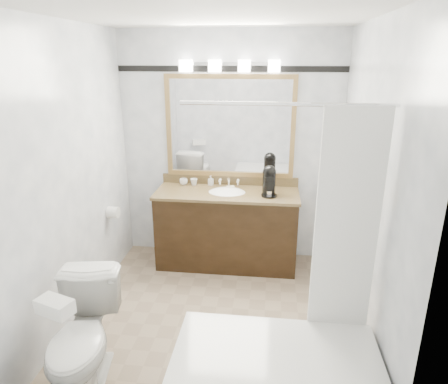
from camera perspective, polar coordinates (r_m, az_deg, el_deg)
The scene contains 14 objects.
room at distance 3.18m, azimuth -1.59°, elevation 1.00°, with size 2.42×2.62×2.52m.
vanity at distance 4.41m, azimuth 0.41°, elevation -5.00°, with size 1.53×0.58×0.97m.
mirror at distance 4.36m, azimuth 0.84°, elevation 9.28°, with size 1.40×0.04×1.10m.
vanity_light_bar at distance 4.24m, azimuth 0.80°, elevation 17.62°, with size 1.02×0.14×0.12m.
accent_stripe at distance 4.31m, azimuth 0.89°, elevation 17.19°, with size 2.40×0.01×0.06m, color black.
bathtub at distance 2.85m, azimuth 7.85°, elevation -24.21°, with size 1.30×0.75×1.96m.
tp_roll at distance 4.26m, azimuth -15.55°, elevation -2.81°, with size 0.12×0.12×0.11m, color white.
toilet at distance 3.06m, azimuth -19.58°, elevation -19.24°, with size 0.44×0.77×0.78m, color white.
tissue_box at distance 2.63m, azimuth -23.02°, elevation -14.81°, with size 0.22×0.12×0.09m, color white.
coffee_maker at distance 4.15m, azimuth 6.48°, elevation 1.72°, with size 0.16×0.20×0.31m.
cup_left at distance 4.51m, azimuth -5.80°, elevation 1.47°, with size 0.09×0.09×0.07m, color white.
cup_right at distance 4.49m, azimuth -4.32°, elevation 1.45°, with size 0.08×0.08×0.07m, color white.
soap_bottle_a at distance 4.47m, azimuth -1.90°, elevation 1.67°, with size 0.05×0.05×0.11m, color white.
soap_bar at distance 4.36m, azimuth 0.92°, elevation 0.67°, with size 0.08×0.05×0.03m, color beige.
Camera 1 is at (0.44, -2.99, 2.22)m, focal length 32.00 mm.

